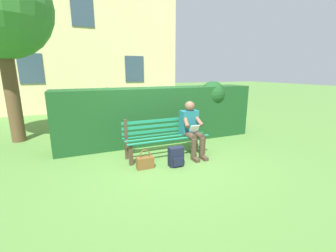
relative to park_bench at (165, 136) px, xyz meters
name	(u,v)px	position (x,y,z in m)	size (l,w,h in m)	color
ground	(166,156)	(0.00, 0.08, -0.44)	(60.00, 60.00, 0.00)	#517F38
park_bench	(165,136)	(0.00, 0.00, 0.00)	(1.81, 0.52, 0.84)	#4C3828
person_seated	(191,127)	(-0.56, 0.19, 0.18)	(0.44, 0.73, 1.18)	#1E6672
hedge_backdrop	(161,113)	(-0.32, -1.06, 0.31)	(5.13, 0.86, 1.55)	#19471E
building_facade	(82,37)	(1.08, -8.00, 2.99)	(8.60, 3.11, 6.86)	beige
backpack	(176,157)	(0.02, 0.64, -0.26)	(0.28, 0.24, 0.38)	#191E33
handbag	(145,162)	(0.61, 0.51, -0.32)	(0.33, 0.15, 0.37)	brown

